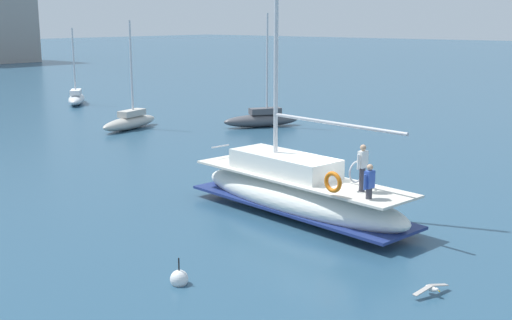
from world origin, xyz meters
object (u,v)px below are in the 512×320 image
(moored_catamaran, at_px, (76,98))
(moored_cutter_right, at_px, (262,118))
(seagull, at_px, (432,288))
(mooring_buoy, at_px, (179,279))
(moored_sloop_far, at_px, (130,121))
(main_sailboat, at_px, (297,191))

(moored_catamaran, relative_size, moored_cutter_right, 0.85)
(seagull, height_order, mooring_buoy, mooring_buoy)
(moored_cutter_right, bearing_deg, seagull, -131.36)
(mooring_buoy, bearing_deg, moored_cutter_right, 34.56)
(moored_sloop_far, xyz_separation_m, mooring_buoy, (-15.62, -21.06, -0.39))
(moored_sloop_far, height_order, moored_cutter_right, moored_cutter_right)
(main_sailboat, bearing_deg, moored_sloop_far, 66.80)
(main_sailboat, height_order, moored_catamaran, main_sailboat)
(moored_catamaran, xyz_separation_m, seagull, (-17.23, -40.11, -0.35))
(moored_sloop_far, relative_size, moored_catamaran, 1.10)
(moored_sloop_far, xyz_separation_m, seagull, (-11.91, -26.62, -0.35))
(seagull, bearing_deg, main_sailboat, 63.38)
(mooring_buoy, bearing_deg, seagull, -56.27)
(main_sailboat, height_order, moored_sloop_far, main_sailboat)
(moored_sloop_far, height_order, moored_catamaran, moored_sloop_far)
(moored_catamaran, distance_m, seagull, 43.65)
(moored_catamaran, distance_m, mooring_buoy, 40.40)
(main_sailboat, distance_m, mooring_buoy, 7.35)
(main_sailboat, xyz_separation_m, moored_sloop_far, (8.44, 19.70, -0.37))
(main_sailboat, xyz_separation_m, seagull, (-3.47, -6.92, -0.72))
(moored_cutter_right, relative_size, mooring_buoy, 8.70)
(seagull, bearing_deg, moored_catamaran, 66.75)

